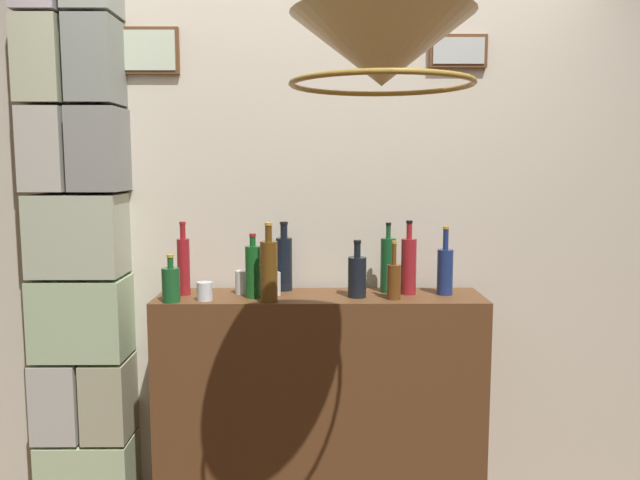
# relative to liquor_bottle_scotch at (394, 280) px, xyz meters

# --- Properties ---
(panelled_rear_partition) EXTENTS (3.45, 0.15, 2.68)m
(panelled_rear_partition) POSITION_rel_liquor_bottle_scotch_xyz_m (-0.31, 0.32, 0.28)
(panelled_rear_partition) COLOR beige
(panelled_rear_partition) RESTS_ON ground
(stone_pillar) EXTENTS (0.42, 0.31, 2.61)m
(stone_pillar) POSITION_rel_liquor_bottle_scotch_xyz_m (-1.38, 0.19, 0.16)
(stone_pillar) COLOR #B1C898
(stone_pillar) RESTS_ON ground
(bar_shelf_unit) EXTENTS (1.42, 0.34, 1.05)m
(bar_shelf_unit) POSITION_rel_liquor_bottle_scotch_xyz_m (-0.31, 0.08, -0.61)
(bar_shelf_unit) COLOR brown
(bar_shelf_unit) RESTS_ON ground
(liquor_bottle_scotch) EXTENTS (0.06, 0.06, 0.25)m
(liquor_bottle_scotch) POSITION_rel_liquor_bottle_scotch_xyz_m (0.00, 0.00, 0.00)
(liquor_bottle_scotch) COLOR brown
(liquor_bottle_scotch) RESTS_ON bar_shelf_unit
(liquor_bottle_mezcal) EXTENTS (0.07, 0.07, 0.28)m
(liquor_bottle_mezcal) POSITION_rel_liquor_bottle_scotch_xyz_m (-0.60, 0.04, 0.03)
(liquor_bottle_mezcal) COLOR #175720
(liquor_bottle_mezcal) RESTS_ON bar_shelf_unit
(liquor_bottle_port) EXTENTS (0.07, 0.07, 0.20)m
(liquor_bottle_port) POSITION_rel_liquor_bottle_scotch_xyz_m (-0.93, -0.05, -0.01)
(liquor_bottle_port) COLOR #1A5426
(liquor_bottle_port) RESTS_ON bar_shelf_unit
(liquor_bottle_rye) EXTENTS (0.07, 0.07, 0.31)m
(liquor_bottle_rye) POSITION_rel_liquor_bottle_scotch_xyz_m (-0.47, 0.20, 0.05)
(liquor_bottle_rye) COLOR black
(liquor_bottle_rye) RESTS_ON bar_shelf_unit
(liquor_bottle_amaro) EXTENTS (0.05, 0.05, 0.32)m
(liquor_bottle_amaro) POSITION_rel_liquor_bottle_scotch_xyz_m (-0.91, 0.10, 0.05)
(liquor_bottle_amaro) COLOR maroon
(liquor_bottle_amaro) RESTS_ON bar_shelf_unit
(liquor_bottle_tequila) EXTENTS (0.08, 0.08, 0.25)m
(liquor_bottle_tequila) POSITION_rel_liquor_bottle_scotch_xyz_m (-0.15, 0.05, 0.01)
(liquor_bottle_tequila) COLOR black
(liquor_bottle_tequila) RESTS_ON bar_shelf_unit
(liquor_bottle_whiskey) EXTENTS (0.07, 0.07, 0.30)m
(liquor_bottle_whiskey) POSITION_rel_liquor_bottle_scotch_xyz_m (0.24, 0.10, 0.03)
(liquor_bottle_whiskey) COLOR navy
(liquor_bottle_whiskey) RESTS_ON bar_shelf_unit
(liquor_bottle_gin) EXTENTS (0.07, 0.07, 0.33)m
(liquor_bottle_gin) POSITION_rel_liquor_bottle_scotch_xyz_m (-0.52, -0.05, 0.05)
(liquor_bottle_gin) COLOR #593913
(liquor_bottle_gin) RESTS_ON bar_shelf_unit
(liquor_bottle_vodka) EXTENTS (0.07, 0.07, 0.33)m
(liquor_bottle_vodka) POSITION_rel_liquor_bottle_scotch_xyz_m (0.08, 0.11, 0.05)
(liquor_bottle_vodka) COLOR maroon
(liquor_bottle_vodka) RESTS_ON bar_shelf_unit
(liquor_bottle_brandy) EXTENTS (0.07, 0.07, 0.31)m
(liquor_bottle_brandy) POSITION_rel_liquor_bottle_scotch_xyz_m (-0.01, 0.15, 0.04)
(liquor_bottle_brandy) COLOR #164D25
(liquor_bottle_brandy) RESTS_ON bar_shelf_unit
(glass_tumbler_rocks) EXTENTS (0.08, 0.08, 0.10)m
(glass_tumbler_rocks) POSITION_rel_liquor_bottle_scotch_xyz_m (-0.52, 0.09, -0.03)
(glass_tumbler_rocks) COLOR silver
(glass_tumbler_rocks) RESTS_ON bar_shelf_unit
(glass_tumbler_highball) EXTENTS (0.07, 0.07, 0.08)m
(glass_tumbler_highball) POSITION_rel_liquor_bottle_scotch_xyz_m (-0.80, -0.02, -0.04)
(glass_tumbler_highball) COLOR silver
(glass_tumbler_highball) RESTS_ON bar_shelf_unit
(glass_tumbler_shot) EXTENTS (0.07, 0.07, 0.10)m
(glass_tumbler_shot) POSITION_rel_liquor_bottle_scotch_xyz_m (-0.65, 0.12, -0.03)
(glass_tumbler_shot) COLOR silver
(glass_tumbler_shot) RESTS_ON bar_shelf_unit
(pendant_lamp) EXTENTS (0.53, 0.53, 0.49)m
(pendant_lamp) POSITION_rel_liquor_bottle_scotch_xyz_m (-0.14, -0.80, 0.80)
(pendant_lamp) COLOR beige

